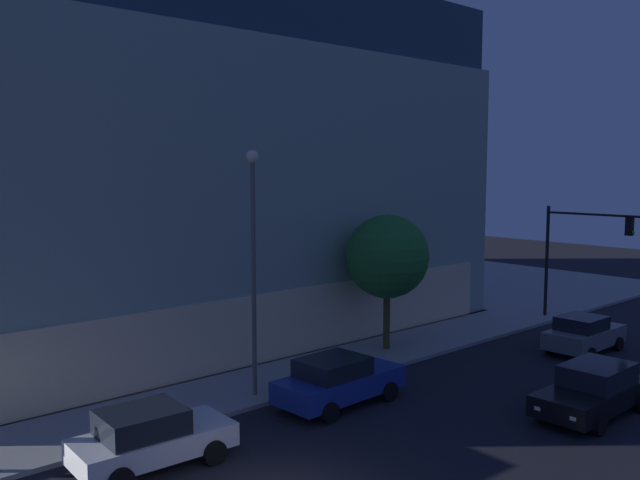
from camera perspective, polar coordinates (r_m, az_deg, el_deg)
The scene contains 8 objects.
modern_building at distance 40.74m, azimuth -16.20°, elevation 6.02°, with size 28.80×30.46×16.66m.
traffic_light_far_corner at distance 37.51m, azimuth 21.02°, elevation -0.25°, with size 0.32×5.21×5.98m.
street_lamp_sidewalk at distance 23.30m, azimuth -5.69°, elevation -0.40°, with size 0.44×0.44×8.60m.
sidewalk_tree at distance 29.57m, azimuth 5.74°, elevation -1.42°, with size 3.69×3.69×5.98m.
car_white at distance 19.53m, azimuth -14.27°, elevation -15.93°, with size 4.39×2.33×1.66m.
car_blue at distance 23.56m, azimuth 1.55°, elevation -11.83°, with size 4.84×2.36×1.70m.
car_black at distance 24.44m, azimuth 22.21°, elevation -11.71°, with size 4.81×2.23×1.65m.
car_grey at distance 32.23m, azimuth 21.52°, elevation -7.43°, with size 4.25×2.14×1.64m.
Camera 1 is at (-9.20, -12.04, 8.09)m, focal length 37.62 mm.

